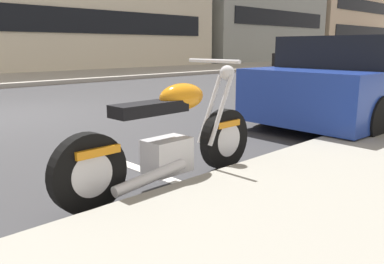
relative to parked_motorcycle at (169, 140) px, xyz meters
name	(u,v)px	position (x,y,z in m)	size (l,w,h in m)	color
sidewalk_far_curb	(193,69)	(12.11, 12.12, -0.35)	(120.00, 5.00, 0.14)	gray
parking_stall_stripe	(149,172)	(0.11, 0.44, -0.42)	(0.12, 2.20, 0.01)	silver
parked_motorcycle	(169,140)	(0.00, 0.00, 0.00)	(2.15, 0.62, 1.10)	black
parked_car_near_corner	(360,82)	(4.23, 0.17, 0.24)	(4.09, 2.00, 1.36)	navy
car_opposite_curb	(311,57)	(18.40, 9.04, 0.19)	(4.79, 2.17, 1.29)	black
townhouse_mid_block	(327,0)	(37.72, 18.45, 5.46)	(13.81, 8.14, 11.76)	beige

